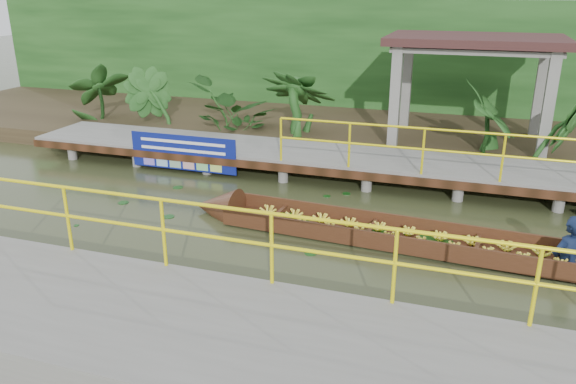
% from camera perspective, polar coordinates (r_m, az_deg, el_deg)
% --- Properties ---
extents(ground, '(80.00, 80.00, 0.00)m').
position_cam_1_polar(ground, '(10.70, -0.08, -3.98)').
color(ground, '#2E361B').
rests_on(ground, ground).
extents(land_strip, '(30.00, 8.00, 0.45)m').
position_cam_1_polar(land_strip, '(17.55, 7.72, 6.27)').
color(land_strip, '#2F2517').
rests_on(land_strip, ground).
extents(far_dock, '(16.00, 2.06, 1.66)m').
position_cam_1_polar(far_dock, '(13.63, 4.56, 3.46)').
color(far_dock, slate).
rests_on(far_dock, ground).
extents(near_dock, '(18.00, 2.40, 1.73)m').
position_cam_1_polar(near_dock, '(6.83, -3.37, -16.49)').
color(near_dock, slate).
rests_on(near_dock, ground).
extents(pavilion, '(4.40, 3.00, 3.00)m').
position_cam_1_polar(pavilion, '(15.65, 18.44, 13.43)').
color(pavilion, slate).
rests_on(pavilion, ground).
extents(foliage_backdrop, '(30.00, 0.80, 4.00)m').
position_cam_1_polar(foliage_backdrop, '(19.66, 9.40, 12.93)').
color(foliage_backdrop, '#163A12').
rests_on(foliage_backdrop, ground).
extents(vendor_boat, '(9.30, 1.49, 2.14)m').
position_cam_1_polar(vendor_boat, '(10.22, 15.70, -4.44)').
color(vendor_boat, '#381E0F').
rests_on(vendor_boat, ground).
extents(blue_banner, '(2.82, 0.04, 0.88)m').
position_cam_1_polar(blue_banner, '(14.01, -10.62, 3.97)').
color(blue_banner, navy).
rests_on(blue_banner, ground).
extents(tropical_plants, '(14.32, 1.32, 1.65)m').
position_cam_1_polar(tropical_plants, '(15.66, -0.04, 8.72)').
color(tropical_plants, '#163A12').
rests_on(tropical_plants, ground).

